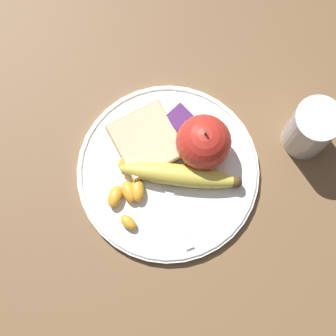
{
  "coord_description": "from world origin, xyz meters",
  "views": [
    {
      "loc": [
        -0.14,
        0.14,
        0.85
      ],
      "look_at": [
        0.0,
        0.0,
        0.03
      ],
      "focal_mm": 60.0,
      "sensor_mm": 36.0,
      "label": 1
    }
  ],
  "objects_px": {
    "bread_slice": "(147,141)",
    "fork": "(165,181)",
    "juice_glass": "(310,129)",
    "banana": "(181,175)",
    "plate": "(168,172)",
    "apple": "(204,142)",
    "jam_packet": "(182,122)"
  },
  "relations": [
    {
      "from": "bread_slice",
      "to": "jam_packet",
      "type": "bearing_deg",
      "value": -103.45
    },
    {
      "from": "plate",
      "to": "banana",
      "type": "relative_size",
      "value": 1.72
    },
    {
      "from": "juice_glass",
      "to": "fork",
      "type": "bearing_deg",
      "value": 64.53
    },
    {
      "from": "fork",
      "to": "plate",
      "type": "bearing_deg",
      "value": -36.93
    },
    {
      "from": "apple",
      "to": "banana",
      "type": "relative_size",
      "value": 0.56
    },
    {
      "from": "plate",
      "to": "fork",
      "type": "height_order",
      "value": "fork"
    },
    {
      "from": "apple",
      "to": "banana",
      "type": "xyz_separation_m",
      "value": [
        -0.01,
        0.05,
        -0.02
      ]
    },
    {
      "from": "apple",
      "to": "plate",
      "type": "bearing_deg",
      "value": 79.25
    },
    {
      "from": "plate",
      "to": "fork",
      "type": "bearing_deg",
      "value": 119.65
    },
    {
      "from": "juice_glass",
      "to": "banana",
      "type": "bearing_deg",
      "value": 65.16
    },
    {
      "from": "fork",
      "to": "jam_packet",
      "type": "height_order",
      "value": "jam_packet"
    },
    {
      "from": "plate",
      "to": "fork",
      "type": "relative_size",
      "value": 1.59
    },
    {
      "from": "banana",
      "to": "bread_slice",
      "type": "xyz_separation_m",
      "value": [
        0.08,
        -0.0,
        -0.01
      ]
    },
    {
      "from": "fork",
      "to": "banana",
      "type": "bearing_deg",
      "value": -97.16
    },
    {
      "from": "plate",
      "to": "jam_packet",
      "type": "bearing_deg",
      "value": -59.09
    },
    {
      "from": "fork",
      "to": "bread_slice",
      "type": "bearing_deg",
      "value": 4.41
    },
    {
      "from": "plate",
      "to": "jam_packet",
      "type": "relative_size",
      "value": 6.43
    },
    {
      "from": "juice_glass",
      "to": "banana",
      "type": "height_order",
      "value": "juice_glass"
    },
    {
      "from": "juice_glass",
      "to": "bread_slice",
      "type": "relative_size",
      "value": 0.87
    },
    {
      "from": "fork",
      "to": "jam_packet",
      "type": "bearing_deg",
      "value": -35.9
    },
    {
      "from": "apple",
      "to": "jam_packet",
      "type": "xyz_separation_m",
      "value": [
        0.05,
        -0.01,
        -0.03
      ]
    },
    {
      "from": "juice_glass",
      "to": "bread_slice",
      "type": "distance_m",
      "value": 0.25
    },
    {
      "from": "plate",
      "to": "juice_glass",
      "type": "distance_m",
      "value": 0.22
    },
    {
      "from": "jam_packet",
      "to": "banana",
      "type": "bearing_deg",
      "value": 135.56
    },
    {
      "from": "bread_slice",
      "to": "fork",
      "type": "relative_size",
      "value": 0.67
    },
    {
      "from": "apple",
      "to": "jam_packet",
      "type": "distance_m",
      "value": 0.06
    },
    {
      "from": "jam_packet",
      "to": "plate",
      "type": "bearing_deg",
      "value": 120.91
    },
    {
      "from": "bread_slice",
      "to": "juice_glass",
      "type": "bearing_deg",
      "value": -131.16
    },
    {
      "from": "bread_slice",
      "to": "jam_packet",
      "type": "relative_size",
      "value": 2.73
    },
    {
      "from": "fork",
      "to": "jam_packet",
      "type": "relative_size",
      "value": 4.05
    },
    {
      "from": "banana",
      "to": "jam_packet",
      "type": "distance_m",
      "value": 0.09
    },
    {
      "from": "bread_slice",
      "to": "apple",
      "type": "bearing_deg",
      "value": -140.7
    }
  ]
}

